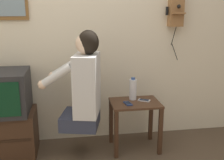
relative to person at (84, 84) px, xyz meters
The scene contains 9 objects.
wall_back 0.67m from the person, 86.08° to the left, with size 6.80×0.05×2.55m.
side_table 0.65m from the person, ahead, with size 0.51×0.39×0.53m.
person is the anchor object (origin of this frame).
tv_stand 0.96m from the person, behind, with size 0.58×0.43×0.47m.
television 0.81m from the person, behind, with size 0.51×0.50×0.42m.
wall_phone_antique 1.31m from the person, 19.01° to the left, with size 0.19×0.19×0.79m.
cell_phone_held 0.50m from the person, ahead, with size 0.08×0.13×0.01m.
cell_phone_spare 0.68m from the person, ahead, with size 0.14×0.12×0.01m.
water_bottle 0.56m from the person, 16.19° to the left, with size 0.08×0.08×0.24m.
Camera 1 is at (-0.17, -1.95, 1.49)m, focal length 45.00 mm.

